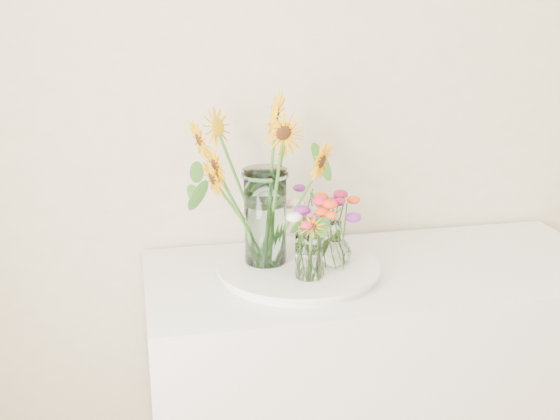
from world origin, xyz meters
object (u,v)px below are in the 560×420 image
object	(u,v)px
tray	(298,270)
small_vase_a	(309,257)
counter	(376,399)
small_vase_c	(310,233)
small_vase_b	(335,243)
mason_jar	(265,217)

from	to	relation	value
tray	small_vase_a	bearing A→B (deg)	-85.77
counter	small_vase_c	world-z (taller)	small_vase_c
small_vase_b	small_vase_c	distance (m)	0.12
tray	small_vase_a	world-z (taller)	small_vase_a
small_vase_c	tray	bearing A→B (deg)	-120.64
mason_jar	small_vase_b	world-z (taller)	mason_jar
tray	mason_jar	distance (m)	0.18
tray	small_vase_a	size ratio (longest dim) A/B	3.47
mason_jar	small_vase_c	distance (m)	0.18
tray	small_vase_b	bearing A→B (deg)	-6.46
small_vase_b	small_vase_c	xyz separation A→B (m)	(-0.05, 0.12, -0.01)
small_vase_b	mason_jar	bearing A→B (deg)	164.03
tray	small_vase_c	size ratio (longest dim) A/B	3.73
counter	tray	xyz separation A→B (m)	(-0.26, 0.01, 0.46)
small_vase_a	small_vase_c	world-z (taller)	small_vase_a
mason_jar	small_vase_a	world-z (taller)	mason_jar
mason_jar	small_vase_c	bearing A→B (deg)	21.65
small_vase_a	counter	bearing A→B (deg)	18.61
small_vase_a	small_vase_c	distance (m)	0.21
mason_jar	small_vase_a	distance (m)	0.19
counter	mason_jar	xyz separation A→B (m)	(-0.34, 0.05, 0.62)
mason_jar	counter	bearing A→B (deg)	-8.94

